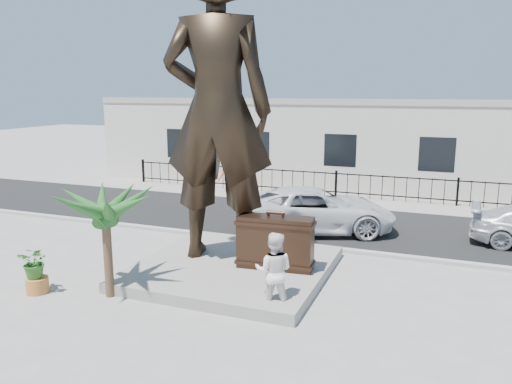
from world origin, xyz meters
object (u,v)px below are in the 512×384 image
at_px(suitcase, 275,242).
at_px(car_white, 315,210).
at_px(statue, 217,111).
at_px(tourist, 274,271).

distance_m(suitcase, car_white, 4.95).
distance_m(statue, suitcase, 4.00).
xyz_separation_m(tourist, car_white, (-0.79, 6.85, -0.13)).
distance_m(tourist, car_white, 6.90).
distance_m(statue, car_white, 6.15).
relative_size(statue, tourist, 4.50).
bearing_deg(statue, suitcase, 156.56).
bearing_deg(tourist, statue, -53.09).
xyz_separation_m(statue, car_white, (1.70, 4.58, -3.73)).
height_order(statue, tourist, statue).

